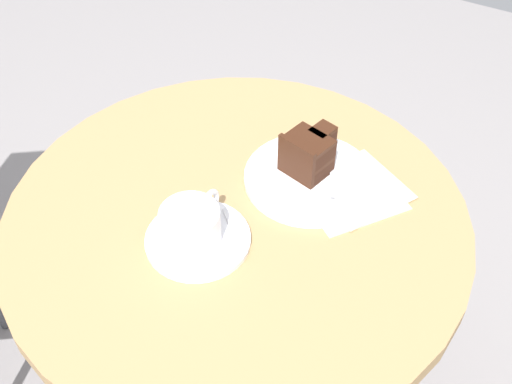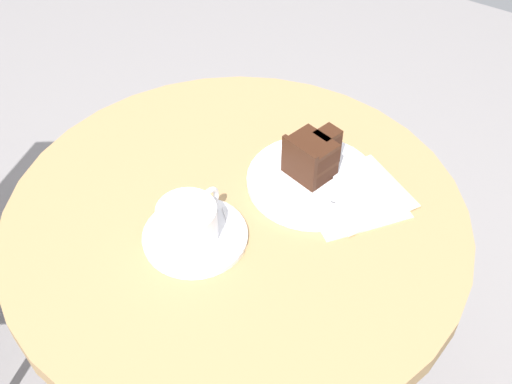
% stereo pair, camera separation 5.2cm
% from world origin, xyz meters
% --- Properties ---
extents(cafe_table, '(0.75, 0.75, 0.70)m').
position_xyz_m(cafe_table, '(0.00, 0.00, 0.59)').
color(cafe_table, '#A37F51').
rests_on(cafe_table, ground).
extents(saucer, '(0.16, 0.16, 0.01)m').
position_xyz_m(saucer, '(-0.08, 0.02, 0.71)').
color(saucer, white).
rests_on(saucer, cafe_table).
extents(coffee_cup, '(0.12, 0.09, 0.06)m').
position_xyz_m(coffee_cup, '(-0.08, 0.03, 0.74)').
color(coffee_cup, white).
rests_on(coffee_cup, saucer).
extents(teaspoon, '(0.07, 0.08, 0.00)m').
position_xyz_m(teaspoon, '(-0.05, -0.03, 0.71)').
color(teaspoon, silver).
rests_on(teaspoon, saucer).
extents(cake_plate, '(0.22, 0.22, 0.01)m').
position_xyz_m(cake_plate, '(0.13, -0.07, 0.71)').
color(cake_plate, white).
rests_on(cake_plate, cafe_table).
extents(cake_slice, '(0.10, 0.09, 0.07)m').
position_xyz_m(cake_slice, '(0.14, -0.06, 0.75)').
color(cake_slice, '#381E14').
rests_on(cake_slice, cake_plate).
extents(fork, '(0.14, 0.08, 0.00)m').
position_xyz_m(fork, '(0.11, -0.12, 0.72)').
color(fork, silver).
rests_on(fork, cake_plate).
extents(napkin, '(0.22, 0.21, 0.00)m').
position_xyz_m(napkin, '(0.14, -0.14, 0.70)').
color(napkin, beige).
rests_on(napkin, cafe_table).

